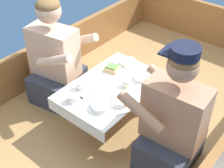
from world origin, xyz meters
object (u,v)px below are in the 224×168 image
(sandwich, at_px, (112,68))
(tin_can, at_px, (126,83))
(coffee_cup_starboard, at_px, (81,85))
(person_starboard, at_px, (172,123))
(coffee_cup_port, at_px, (72,98))
(person_port, at_px, (56,62))

(sandwich, bearing_deg, tin_can, -21.89)
(sandwich, distance_m, coffee_cup_starboard, 0.33)
(person_starboard, xyz_separation_m, tin_can, (-0.49, 0.14, 0.01))
(person_starboard, height_order, tin_can, person_starboard)
(person_starboard, height_order, coffee_cup_port, person_starboard)
(sandwich, height_order, tin_can, sandwich)
(sandwich, bearing_deg, person_port, -155.37)
(person_port, distance_m, person_starboard, 1.15)
(person_port, xyz_separation_m, coffee_cup_port, (0.47, -0.27, 0.02))
(tin_can, bearing_deg, person_port, -169.24)
(person_port, relative_size, coffee_cup_starboard, 9.99)
(person_port, bearing_deg, sandwich, 14.89)
(person_starboard, height_order, coffee_cup_starboard, person_starboard)
(coffee_cup_starboard, bearing_deg, person_port, 164.09)
(sandwich, bearing_deg, person_starboard, -17.53)
(person_port, relative_size, coffee_cup_port, 9.08)
(coffee_cup_port, bearing_deg, person_starboard, 20.40)
(person_port, height_order, tin_can, person_port)
(person_starboard, distance_m, tin_can, 0.51)
(person_port, bearing_deg, tin_can, 1.02)
(sandwich, height_order, coffee_cup_starboard, coffee_cup_starboard)
(sandwich, relative_size, tin_can, 1.85)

